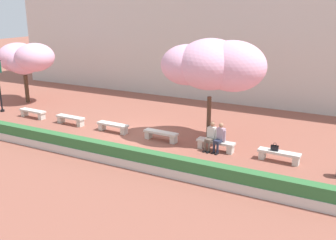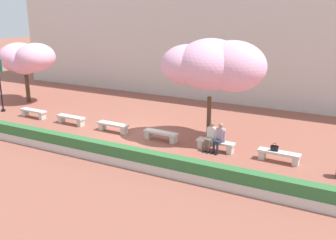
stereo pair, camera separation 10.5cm
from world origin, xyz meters
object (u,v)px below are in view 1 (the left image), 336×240
at_px(stone_bench_center, 113,126).
at_px(stone_bench_east_end, 216,144).
at_px(stone_bench_near_west, 70,119).
at_px(handbag, 275,148).
at_px(person_seated_right, 220,136).
at_px(stone_bench_near_east, 161,135).
at_px(cherry_tree_main, 213,65).
at_px(person_seated_left, 211,135).
at_px(stone_bench_west_end, 33,113).
at_px(stone_bench_far_east, 279,155).
at_px(cherry_tree_secondary, 25,58).

height_order(stone_bench_center, stone_bench_east_end, same).
relative_size(stone_bench_near_west, handbag, 5.09).
bearing_deg(person_seated_right, handbag, 1.33).
distance_m(stone_bench_near_east, cherry_tree_main, 4.03).
bearing_deg(person_seated_left, stone_bench_west_end, 179.72).
xyz_separation_m(stone_bench_near_east, stone_bench_far_east, (5.51, 0.00, 0.00)).
bearing_deg(stone_bench_east_end, person_seated_left, -166.11).
distance_m(person_seated_left, handbag, 2.77).
distance_m(stone_bench_center, stone_bench_near_east, 2.76).
relative_size(stone_bench_near_west, person_seated_right, 1.34).
distance_m(stone_bench_center, stone_bench_east_end, 5.51).
bearing_deg(person_seated_left, person_seated_right, 0.02).
relative_size(stone_bench_east_end, cherry_tree_secondary, 0.43).
xyz_separation_m(stone_bench_near_west, stone_bench_east_end, (8.27, 0.00, 0.00)).
bearing_deg(stone_bench_near_west, stone_bench_west_end, 180.00).
height_order(stone_bench_west_end, handbag, handbag).
relative_size(stone_bench_west_end, person_seated_left, 1.34).
bearing_deg(cherry_tree_secondary, person_seated_right, -10.71).
bearing_deg(handbag, cherry_tree_secondary, 170.97).
bearing_deg(cherry_tree_secondary, cherry_tree_main, -5.84).
bearing_deg(stone_bench_center, stone_bench_near_east, 0.00).
bearing_deg(handbag, person_seated_left, -178.86).
bearing_deg(stone_bench_east_end, handbag, 0.06).
bearing_deg(stone_bench_far_east, person_seated_left, -178.98).
height_order(person_seated_right, cherry_tree_main, cherry_tree_main).
bearing_deg(person_seated_left, cherry_tree_secondary, 168.98).
height_order(stone_bench_east_end, person_seated_right, person_seated_right).
bearing_deg(stone_bench_near_east, person_seated_right, -1.02).
relative_size(stone_bench_east_end, person_seated_right, 1.34).
bearing_deg(handbag, stone_bench_near_east, -179.97).
xyz_separation_m(stone_bench_near_east, person_seated_right, (2.94, -0.05, 0.40)).
bearing_deg(cherry_tree_main, person_seated_right, -54.86).
distance_m(stone_bench_west_end, stone_bench_near_east, 8.27).
height_order(person_seated_left, cherry_tree_main, cherry_tree_main).
height_order(stone_bench_west_end, cherry_tree_secondary, cherry_tree_secondary).
bearing_deg(stone_bench_near_west, cherry_tree_secondary, 155.55).
relative_size(stone_bench_near_east, stone_bench_east_end, 1.00).
distance_m(stone_bench_center, stone_bench_far_east, 8.27).
xyz_separation_m(stone_bench_center, cherry_tree_main, (4.76, 1.29, 3.25)).
height_order(stone_bench_near_east, cherry_tree_secondary, cherry_tree_secondary).
height_order(stone_bench_near_west, person_seated_right, person_seated_right).
distance_m(person_seated_left, cherry_tree_main, 3.20).
distance_m(person_seated_left, person_seated_right, 0.40).
relative_size(stone_bench_east_end, person_seated_left, 1.34).
xyz_separation_m(stone_bench_east_end, person_seated_right, (0.19, -0.05, 0.40)).
xyz_separation_m(stone_bench_far_east, handbag, (-0.20, 0.00, 0.28)).
bearing_deg(handbag, stone_bench_center, -179.98).
distance_m(stone_bench_near_west, handbag, 10.83).
bearing_deg(cherry_tree_main, stone_bench_near_west, -170.29).
distance_m(stone_bench_near_east, person_seated_left, 2.57).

